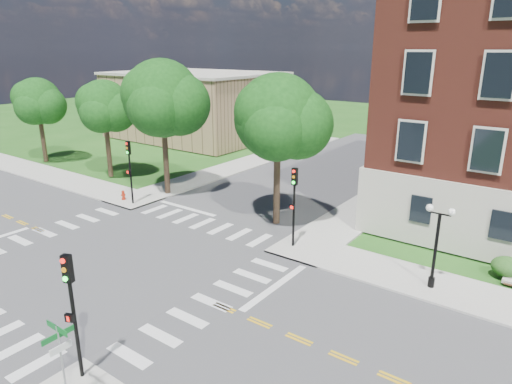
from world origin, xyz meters
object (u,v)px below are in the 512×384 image
Objects in this scene: traffic_signal_se at (72,301)px; fire_hydrant at (123,195)px; traffic_signal_nw at (130,164)px; twin_lamp_west at (436,242)px; traffic_signal_ne at (294,197)px; street_sign_pole at (60,351)px.

traffic_signal_se is 20.60m from fire_hydrant.
traffic_signal_se and traffic_signal_nw have the same top height.
twin_lamp_west is 5.64× the size of fire_hydrant.
traffic_signal_nw is 1.13× the size of twin_lamp_west.
traffic_signal_ne is at bearing 2.36° from traffic_signal_nw.
traffic_signal_se is at bearing -44.63° from traffic_signal_nw.
traffic_signal_nw is at bearing -6.59° from fire_hydrant.
fire_hydrant is at bearing -179.26° from twin_lamp_west.
traffic_signal_ne is at bearing 93.04° from street_sign_pole.
traffic_signal_nw is at bearing 135.03° from street_sign_pole.
traffic_signal_nw is 6.40× the size of fire_hydrant.
fire_hydrant is (-15.24, -0.43, -2.72)m from traffic_signal_ne.
traffic_signal_ne is at bearing 179.11° from twin_lamp_west.
traffic_signal_ne is at bearing 89.36° from traffic_signal_se.
traffic_signal_ne reaches higher than fire_hydrant.
traffic_signal_se is 1.73m from street_sign_pole.
traffic_signal_se is 1.55× the size of street_sign_pole.
traffic_signal_ne is 13.96m from traffic_signal_nw.
traffic_signal_se is 1.00× the size of traffic_signal_ne.
twin_lamp_west reaches higher than fire_hydrant.
traffic_signal_ne reaches higher than street_sign_pole.
traffic_signal_nw is at bearing 135.37° from traffic_signal_se.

